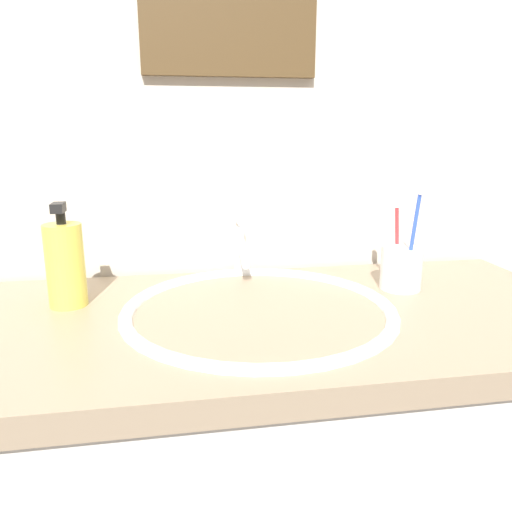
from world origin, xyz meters
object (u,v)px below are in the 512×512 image
object	(u,v)px
toothbrush_red	(397,234)
soap_dispenser	(65,264)
toothbrush_blue	(414,231)
toothbrush_white	(421,239)
faucet	(240,249)
toothbrush_cup	(401,267)

from	to	relation	value
toothbrush_red	soap_dispenser	size ratio (longest dim) A/B	0.95
toothbrush_blue	toothbrush_white	distance (m)	0.03
toothbrush_red	soap_dispenser	distance (m)	0.62
faucet	toothbrush_red	distance (m)	0.32
toothbrush_red	faucet	bearing A→B (deg)	155.52
faucet	toothbrush_white	bearing A→B (deg)	-29.80
faucet	soap_dispenser	size ratio (longest dim) A/B	0.78
soap_dispenser	toothbrush_cup	bearing A→B (deg)	-0.93
faucet	toothbrush_red	bearing A→B (deg)	-24.48
toothbrush_cup	toothbrush_white	size ratio (longest dim) A/B	0.49
toothbrush_cup	toothbrush_red	world-z (taller)	toothbrush_red
soap_dispenser	toothbrush_white	bearing A→B (deg)	-3.43
toothbrush_red	toothbrush_blue	bearing A→B (deg)	-86.12
toothbrush_blue	toothbrush_white	xyz separation A→B (m)	(0.02, 0.01, -0.02)
toothbrush_cup	toothbrush_white	world-z (taller)	toothbrush_white
faucet	toothbrush_blue	xyz separation A→B (m)	(0.29, -0.19, 0.07)
toothbrush_blue	toothbrush_red	world-z (taller)	toothbrush_blue
faucet	toothbrush_cup	world-z (taller)	faucet
faucet	toothbrush_white	distance (m)	0.37
toothbrush_red	toothbrush_white	xyz separation A→B (m)	(0.02, -0.05, -0.00)
faucet	toothbrush_red	world-z (taller)	toothbrush_red
toothbrush_red	toothbrush_white	size ratio (longest dim) A/B	1.01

